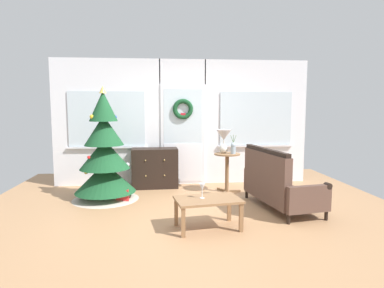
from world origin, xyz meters
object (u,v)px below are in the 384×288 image
Objects in this scene: table_lamp at (224,138)px; gift_box at (123,195)px; wine_glass at (202,188)px; dresser_cabinet at (155,168)px; flower_vase at (233,147)px; coffee_table at (208,203)px; side_table at (227,165)px; settee_sofa at (277,185)px; christmas_tree at (105,159)px.

table_lamp reaches higher than gift_box.
table_lamp is 2.00m from wine_glass.
dresser_cabinet reaches higher than gift_box.
coffee_table is at bearing -112.12° from flower_vase.
table_lamp is 2.09m from gift_box.
dresser_cabinet is at bearing 159.75° from table_lamp.
side_table is at bearing 71.32° from coffee_table.
dresser_cabinet is at bearing 159.08° from side_table.
settee_sofa is 1.42m from table_lamp.
christmas_tree is 5.55× the size of flower_vase.
christmas_tree is 9.45× the size of gift_box.
settee_sofa reaches higher than side_table.
table_lamp is 0.48× the size of coffee_table.
coffee_table is at bearing -44.66° from christmas_tree.
flower_vase is (-0.48, 1.00, 0.48)m from settee_sofa.
table_lamp is (1.29, -0.48, 0.63)m from dresser_cabinet.
side_table is 2.10× the size of flower_vase.
flower_vase reaches higher than side_table.
flower_vase is at bearing -32.01° from table_lamp.
flower_vase is at bearing 67.88° from coffee_table.
table_lamp is at bearing 8.25° from christmas_tree.
christmas_tree is 2.12× the size of dresser_cabinet.
settee_sofa is 2.55m from gift_box.
side_table is 3.77× the size of wine_glass.
christmas_tree is 0.69m from gift_box.
gift_box is (-0.53, -0.93, -0.29)m from dresser_cabinet.
side_table is 0.51m from table_lamp.
side_table is (1.35, -0.52, 0.13)m from dresser_cabinet.
table_lamp is (-0.06, 0.04, 0.50)m from side_table.
flower_vase is at bearing 65.62° from wine_glass.
coffee_table is 4.42× the size of gift_box.
flower_vase is (0.10, -0.06, 0.33)m from side_table.
christmas_tree is at bearing -171.75° from table_lamp.
coffee_table is at bearing -108.68° from side_table.
settee_sofa is at bearing 32.56° from coffee_table.
side_table is 0.35m from flower_vase.
settee_sofa is 1.73× the size of coffee_table.
table_lamp is 2.26× the size of wine_glass.
gift_box is (-2.45, 0.64, -0.27)m from settee_sofa.
table_lamp is 1.26× the size of flower_vase.
coffee_table is at bearing -72.57° from dresser_cabinet.
christmas_tree is 2.17m from table_lamp.
gift_box is (-1.26, 1.40, -0.24)m from coffee_table.
flower_vase is 1.94m from wine_glass.
christmas_tree is at bearing -136.89° from dresser_cabinet.
christmas_tree is 1.19m from dresser_cabinet.
coffee_table is (1.57, -1.55, -0.35)m from christmas_tree.
settee_sofa is 1.48m from wine_glass.
christmas_tree is 1.23× the size of settee_sofa.
christmas_tree is at bearing 164.07° from settee_sofa.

